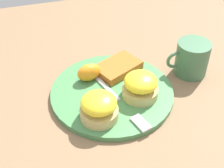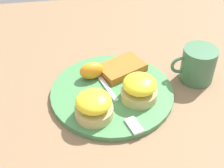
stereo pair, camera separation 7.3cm
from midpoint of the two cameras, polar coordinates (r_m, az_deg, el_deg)
The scene contains 8 objects.
ground_plane at distance 0.76m, azimuth 2.78°, elevation -2.09°, with size 1.10×1.10×0.00m, color #846647.
plate at distance 0.75m, azimuth 2.79°, elevation -1.69°, with size 0.29×0.29×0.01m, color #47844C.
sandwich_benedict_left at distance 0.66m, azimuth -0.20°, elevation -4.15°, with size 0.08×0.08×0.06m.
sandwich_benedict_right at distance 0.71m, azimuth 7.99°, elevation -0.93°, with size 0.08×0.08×0.06m.
hashbrown_patty at distance 0.80m, azimuth 4.40°, elevation 2.85°, with size 0.11×0.07×0.02m, color #B56324.
orange_wedge at distance 0.77m, azimuth -1.04°, elevation 2.35°, with size 0.06×0.04×0.04m, color orange.
fork at distance 0.71m, azimuth 4.12°, elevation -3.71°, with size 0.08×0.22×0.00m.
cup at distance 0.81m, azimuth 17.92°, elevation 3.28°, with size 0.11×0.08×0.09m.
Camera 2 is at (0.09, 0.55, 0.51)m, focal length 50.00 mm.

